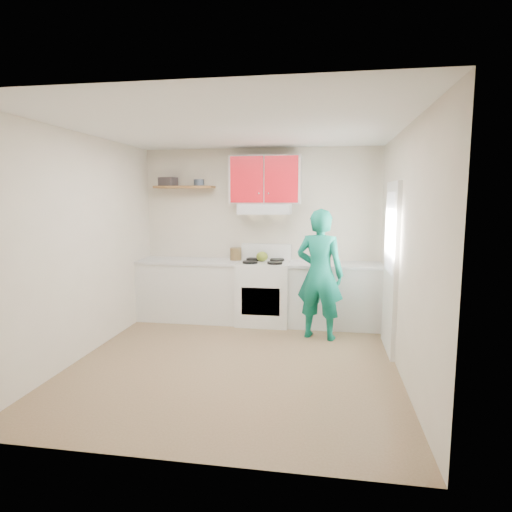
% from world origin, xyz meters
% --- Properties ---
extents(floor, '(3.80, 3.80, 0.00)m').
position_xyz_m(floor, '(0.00, 0.00, 0.00)').
color(floor, brown).
rests_on(floor, ground).
extents(ceiling, '(3.60, 3.80, 0.04)m').
position_xyz_m(ceiling, '(0.00, 0.00, 2.60)').
color(ceiling, white).
rests_on(ceiling, floor).
extents(back_wall, '(3.60, 0.04, 2.60)m').
position_xyz_m(back_wall, '(0.00, 1.90, 1.30)').
color(back_wall, beige).
rests_on(back_wall, floor).
extents(front_wall, '(3.60, 0.04, 2.60)m').
position_xyz_m(front_wall, '(0.00, -1.90, 1.30)').
color(front_wall, beige).
rests_on(front_wall, floor).
extents(left_wall, '(0.04, 3.80, 2.60)m').
position_xyz_m(left_wall, '(-1.80, 0.00, 1.30)').
color(left_wall, beige).
rests_on(left_wall, floor).
extents(right_wall, '(0.04, 3.80, 2.60)m').
position_xyz_m(right_wall, '(1.80, 0.00, 1.30)').
color(right_wall, beige).
rests_on(right_wall, floor).
extents(door, '(0.05, 0.85, 2.05)m').
position_xyz_m(door, '(1.78, 0.70, 1.02)').
color(door, white).
rests_on(door, floor).
extents(door_glass, '(0.01, 0.55, 0.95)m').
position_xyz_m(door_glass, '(1.75, 0.70, 1.45)').
color(door_glass, white).
rests_on(door_glass, door).
extents(counter_left, '(1.52, 0.60, 0.90)m').
position_xyz_m(counter_left, '(-1.04, 1.60, 0.45)').
color(counter_left, silver).
rests_on(counter_left, floor).
extents(counter_right, '(1.32, 0.60, 0.90)m').
position_xyz_m(counter_right, '(1.14, 1.60, 0.45)').
color(counter_right, silver).
rests_on(counter_right, floor).
extents(stove, '(0.76, 0.65, 0.92)m').
position_xyz_m(stove, '(0.10, 1.57, 0.46)').
color(stove, white).
rests_on(stove, floor).
extents(range_hood, '(0.76, 0.44, 0.15)m').
position_xyz_m(range_hood, '(0.10, 1.68, 1.70)').
color(range_hood, silver).
rests_on(range_hood, back_wall).
extents(upper_cabinets, '(1.02, 0.33, 0.70)m').
position_xyz_m(upper_cabinets, '(0.10, 1.73, 2.12)').
color(upper_cabinets, red).
rests_on(upper_cabinets, back_wall).
extents(shelf, '(0.90, 0.30, 0.04)m').
position_xyz_m(shelf, '(-1.15, 1.75, 2.02)').
color(shelf, brown).
rests_on(shelf, back_wall).
extents(books, '(0.29, 0.24, 0.13)m').
position_xyz_m(books, '(-1.40, 1.72, 2.10)').
color(books, '#3A3335').
rests_on(books, shelf).
extents(tin, '(0.16, 0.16, 0.10)m').
position_xyz_m(tin, '(-0.91, 1.72, 2.09)').
color(tin, '#333D4C').
rests_on(tin, shelf).
extents(kettle, '(0.20, 0.20, 0.15)m').
position_xyz_m(kettle, '(0.07, 1.63, 0.99)').
color(kettle, olive).
rests_on(kettle, stove).
extents(crock, '(0.22, 0.22, 0.21)m').
position_xyz_m(crock, '(-0.35, 1.69, 1.00)').
color(crock, brown).
rests_on(crock, counter_left).
extents(cutting_board, '(0.34, 0.25, 0.02)m').
position_xyz_m(cutting_board, '(1.00, 1.51, 0.91)').
color(cutting_board, olive).
rests_on(cutting_board, counter_right).
extents(silicone_mat, '(0.36, 0.31, 0.01)m').
position_xyz_m(silicone_mat, '(1.45, 1.61, 0.90)').
color(silicone_mat, '#B21612').
rests_on(silicone_mat, counter_right).
extents(person, '(0.71, 0.55, 1.72)m').
position_xyz_m(person, '(0.93, 1.01, 0.86)').
color(person, '#0D7660').
rests_on(person, floor).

